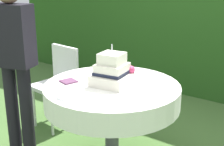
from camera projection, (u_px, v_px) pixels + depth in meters
name	position (u px, v px, depth m)	size (l,w,h in m)	color
foliage_hedge	(208.00, 8.00, 4.16)	(6.72, 0.41, 2.42)	#234C19
cake_table	(112.00, 97.00, 2.63)	(1.14, 1.14, 0.77)	#4C4C51
wedding_cake	(112.00, 72.00, 2.57)	(0.33, 0.33, 0.34)	silver
serving_plate_near	(126.00, 72.00, 2.91)	(0.14, 0.14, 0.01)	white
serving_plate_far	(65.00, 97.00, 2.32)	(0.12, 0.12, 0.01)	white
napkin_stack	(69.00, 81.00, 2.66)	(0.12, 0.12, 0.01)	#603856
garden_chair	(59.00, 78.00, 3.46)	(0.44, 0.44, 0.89)	white
standing_person	(14.00, 57.00, 2.81)	(0.40, 0.29, 1.60)	black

